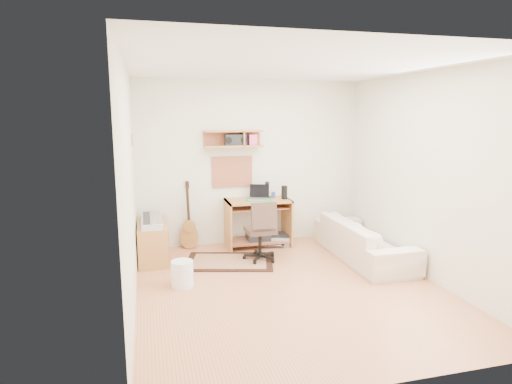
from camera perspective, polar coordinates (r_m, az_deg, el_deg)
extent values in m
cube|color=tan|center=(5.36, 4.45, -12.54)|extent=(3.60, 4.00, 0.01)
cube|color=white|center=(4.97, 4.89, 16.41)|extent=(3.60, 4.00, 0.01)
cube|color=silver|center=(6.91, -0.76, 3.88)|extent=(3.60, 0.01, 2.60)
cube|color=silver|center=(4.74, -16.46, 0.47)|extent=(0.01, 4.00, 2.60)
cube|color=silver|center=(5.84, 21.66, 1.96)|extent=(0.01, 4.00, 2.60)
cube|color=#BA7E41|center=(6.69, -3.03, 7.09)|extent=(0.90, 0.25, 0.26)
cube|color=tan|center=(6.84, -3.16, 2.70)|extent=(0.64, 0.03, 0.49)
cube|color=#4C8CBF|center=(6.18, -16.06, 6.63)|extent=(0.02, 0.20, 0.15)
cylinder|color=black|center=(6.79, 3.77, -0.05)|extent=(0.10, 0.10, 0.21)
cylinder|color=#3542A1|center=(6.90, 2.31, -0.37)|extent=(0.06, 0.06, 0.09)
cube|color=black|center=(6.69, -2.73, 6.92)|extent=(0.33, 0.15, 0.17)
cube|color=tan|center=(6.20, -3.54, -9.16)|extent=(1.39, 1.09, 0.02)
cube|color=#BA7E41|center=(6.36, -13.54, -6.41)|extent=(0.40, 0.90, 0.55)
cube|color=#B2B5BA|center=(6.28, -13.66, -3.67)|extent=(0.28, 0.89, 0.08)
cylinder|color=white|center=(5.39, -9.74, -10.64)|extent=(0.31, 0.31, 0.32)
cube|color=#A5A8AA|center=(7.00, 2.75, -6.21)|extent=(0.52, 0.47, 0.16)
imported|color=beige|center=(6.42, 14.09, -5.36)|extent=(0.56, 1.91, 0.75)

